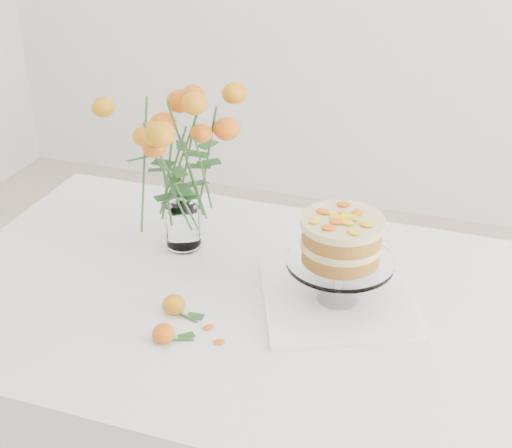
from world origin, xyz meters
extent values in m
cube|color=tan|center=(0.00, 0.00, 0.73)|extent=(1.40, 0.90, 0.04)
cylinder|color=tan|center=(-0.62, 0.37, 0.35)|extent=(0.06, 0.06, 0.71)
cylinder|color=tan|center=(0.62, 0.37, 0.35)|extent=(0.06, 0.06, 0.71)
cube|color=white|center=(0.00, 0.00, 0.75)|extent=(1.42, 0.92, 0.01)
cube|color=white|center=(0.00, 0.46, 0.65)|extent=(1.42, 0.01, 0.20)
cube|color=white|center=(0.22, 0.04, 0.76)|extent=(0.43, 0.43, 0.01)
cylinder|color=white|center=(0.22, 0.04, 0.82)|extent=(0.02, 0.02, 0.08)
cylinder|color=white|center=(0.22, 0.04, 0.87)|extent=(0.24, 0.24, 0.01)
cylinder|color=#9C6223|center=(0.22, 0.04, 0.89)|extent=(0.18, 0.18, 0.03)
cylinder|color=beige|center=(0.22, 0.04, 0.91)|extent=(0.19, 0.19, 0.02)
cylinder|color=#9C6223|center=(0.22, 0.04, 0.94)|extent=(0.18, 0.18, 0.03)
cylinder|color=beige|center=(0.22, 0.04, 0.96)|extent=(0.19, 0.19, 0.02)
cylinder|color=white|center=(-0.21, 0.16, 0.76)|extent=(0.07, 0.07, 0.01)
cylinder|color=white|center=(-0.21, 0.16, 0.82)|extent=(0.09, 0.09, 0.10)
ellipsoid|color=orange|center=(-0.11, -0.11, 0.78)|extent=(0.05, 0.05, 0.04)
cylinder|color=#2F5C24|center=(-0.08, -0.12, 0.76)|extent=(0.06, 0.02, 0.01)
ellipsoid|color=#D15E0A|center=(-0.09, -0.21, 0.78)|extent=(0.05, 0.05, 0.04)
cylinder|color=#2F5C24|center=(-0.06, -0.20, 0.76)|extent=(0.06, 0.02, 0.00)
ellipsoid|color=yellow|center=(-0.12, -0.10, 0.76)|extent=(0.03, 0.02, 0.00)
ellipsoid|color=yellow|center=(-0.02, -0.14, 0.76)|extent=(0.03, 0.02, 0.00)
ellipsoid|color=yellow|center=(0.02, -0.18, 0.76)|extent=(0.03, 0.02, 0.00)
camera|label=1|loc=(0.47, -1.27, 1.69)|focal=50.00mm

